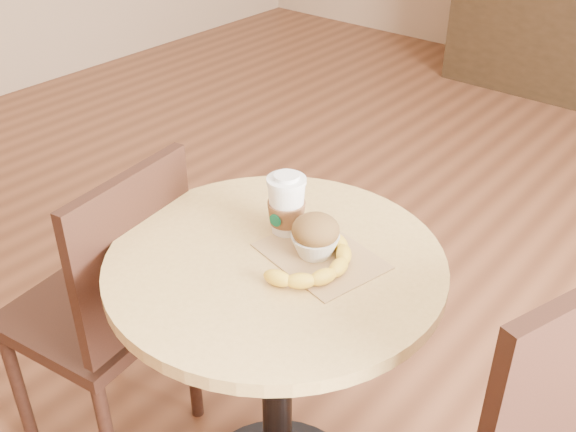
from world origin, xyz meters
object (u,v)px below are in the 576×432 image
at_px(muffin, 315,236).
at_px(chair_left, 110,305).
at_px(coffee_cup, 286,207).
at_px(banana, 319,264).
at_px(cafe_table, 276,340).

bearing_deg(muffin, chair_left, -159.71).
distance_m(chair_left, coffee_cup, 0.55).
distance_m(muffin, banana, 0.06).
xyz_separation_m(cafe_table, muffin, (0.05, 0.06, 0.27)).
height_order(chair_left, banana, chair_left).
relative_size(cafe_table, chair_left, 0.86).
height_order(cafe_table, banana, banana).
relative_size(chair_left, banana, 3.80).
distance_m(chair_left, muffin, 0.61).
distance_m(coffee_cup, banana, 0.16).
distance_m(cafe_table, chair_left, 0.45).
bearing_deg(banana, coffee_cup, 164.50).
height_order(chair_left, coffee_cup, coffee_cup).
relative_size(cafe_table, banana, 3.28).
bearing_deg(muffin, coffee_cup, 163.30).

